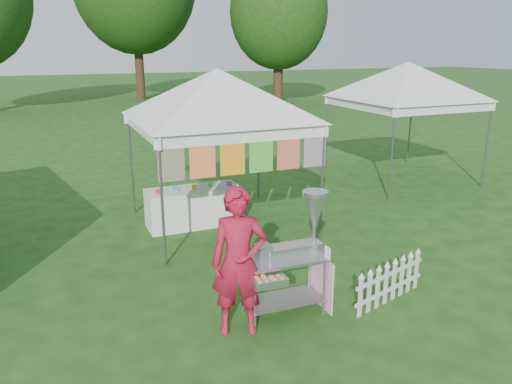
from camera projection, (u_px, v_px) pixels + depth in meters
name	position (u px, v px, depth m)	size (l,w,h in m)	color
ground	(305.00, 308.00, 6.70)	(120.00, 120.00, 0.00)	#1D4112
canopy_main	(217.00, 69.00, 8.94)	(4.24, 4.24, 3.45)	#59595E
canopy_right	(409.00, 62.00, 12.33)	(4.24, 4.24, 3.45)	#59595E
tree_right	(279.00, 12.00, 28.40)	(5.60, 5.60, 8.42)	#362213
donut_cart	(297.00, 245.00, 6.33)	(1.19, 0.78, 1.63)	gray
vendor	(239.00, 262.00, 5.93)	(0.67, 0.44, 1.84)	#A3142B
picket_fence	(390.00, 282.00, 6.80)	(1.39, 0.44, 0.56)	silver
display_table	(194.00, 207.00, 9.71)	(1.80, 0.70, 0.75)	white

